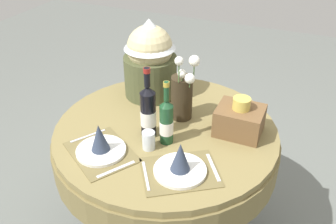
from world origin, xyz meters
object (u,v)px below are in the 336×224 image
object	(u,v)px
place_setting_right	(180,164)
woven_basket_side_right	(240,119)
dining_table	(166,147)
flower_vase	(183,94)
place_setting_left	(100,145)
wine_bottle_left	(166,121)
gift_tub_back_left	(150,56)
tumbler_near_left	(149,140)
wine_bottle_centre	(148,111)

from	to	relation	value
place_setting_right	woven_basket_side_right	size ratio (longest dim) A/B	1.83
dining_table	place_setting_right	world-z (taller)	place_setting_right
place_setting_right	flower_vase	bearing A→B (deg)	110.54
place_setting_left	woven_basket_side_right	size ratio (longest dim) A/B	1.83
flower_vase	wine_bottle_left	bearing A→B (deg)	-87.50
dining_table	place_setting_left	xyz separation A→B (m)	(-0.20, -0.32, 0.18)
gift_tub_back_left	wine_bottle_left	bearing A→B (deg)	-55.31
tumbler_near_left	gift_tub_back_left	distance (m)	0.58
wine_bottle_centre	gift_tub_back_left	distance (m)	0.44
gift_tub_back_left	woven_basket_side_right	world-z (taller)	gift_tub_back_left
dining_table	tumbler_near_left	bearing A→B (deg)	-91.49
wine_bottle_centre	woven_basket_side_right	distance (m)	0.47
dining_table	wine_bottle_left	xyz separation A→B (m)	(0.05, -0.11, 0.25)
place_setting_left	wine_bottle_centre	xyz separation A→B (m)	(0.15, 0.23, 0.09)
place_setting_left	place_setting_right	size ratio (longest dim) A/B	1.00
dining_table	gift_tub_back_left	bearing A→B (deg)	127.71
flower_vase	woven_basket_side_right	xyz separation A→B (m)	(0.32, -0.01, -0.07)
place_setting_right	tumbler_near_left	distance (m)	0.23
gift_tub_back_left	place_setting_right	bearing A→B (deg)	-54.08
place_setting_right	wine_bottle_left	size ratio (longest dim) A/B	1.26
wine_bottle_left	woven_basket_side_right	xyz separation A→B (m)	(0.31, 0.22, -0.04)
wine_bottle_left	woven_basket_side_right	bearing A→B (deg)	35.69
wine_bottle_left	wine_bottle_centre	world-z (taller)	wine_bottle_centre
dining_table	wine_bottle_left	distance (m)	0.28
dining_table	wine_bottle_left	world-z (taller)	wine_bottle_left
woven_basket_side_right	gift_tub_back_left	bearing A→B (deg)	162.55
place_setting_right	tumbler_near_left	world-z (taller)	place_setting_right
flower_vase	wine_bottle_centre	size ratio (longest dim) A/B	1.02
wine_bottle_centre	gift_tub_back_left	xyz separation A→B (m)	(-0.18, 0.39, 0.11)
dining_table	woven_basket_side_right	size ratio (longest dim) A/B	5.17
place_setting_left	flower_vase	xyz separation A→B (m)	(0.24, 0.44, 0.10)
dining_table	tumbler_near_left	world-z (taller)	tumbler_near_left
flower_vase	wine_bottle_left	xyz separation A→B (m)	(0.01, -0.24, -0.03)
place_setting_left	wine_bottle_centre	size ratio (longest dim) A/B	1.13
dining_table	gift_tub_back_left	xyz separation A→B (m)	(-0.23, 0.30, 0.38)
place_setting_left	gift_tub_back_left	world-z (taller)	gift_tub_back_left
tumbler_near_left	woven_basket_side_right	xyz separation A→B (m)	(0.37, 0.31, 0.03)
wine_bottle_centre	woven_basket_side_right	size ratio (longest dim) A/B	1.62
dining_table	woven_basket_side_right	bearing A→B (deg)	17.08
wine_bottle_centre	tumbler_near_left	bearing A→B (deg)	-64.16
place_setting_right	woven_basket_side_right	bearing A→B (deg)	68.44
gift_tub_back_left	wine_bottle_centre	bearing A→B (deg)	-65.75
wine_bottle_left	wine_bottle_centre	distance (m)	0.11
tumbler_near_left	gift_tub_back_left	xyz separation A→B (m)	(-0.23, 0.49, 0.20)
dining_table	tumbler_near_left	distance (m)	0.26
place_setting_right	wine_bottle_left	xyz separation A→B (m)	(-0.15, 0.19, 0.08)
flower_vase	wine_bottle_left	distance (m)	0.24
flower_vase	tumbler_near_left	bearing A→B (deg)	-98.45
place_setting_left	tumbler_near_left	world-z (taller)	place_setting_left
tumbler_near_left	woven_basket_side_right	size ratio (longest dim) A/B	0.40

